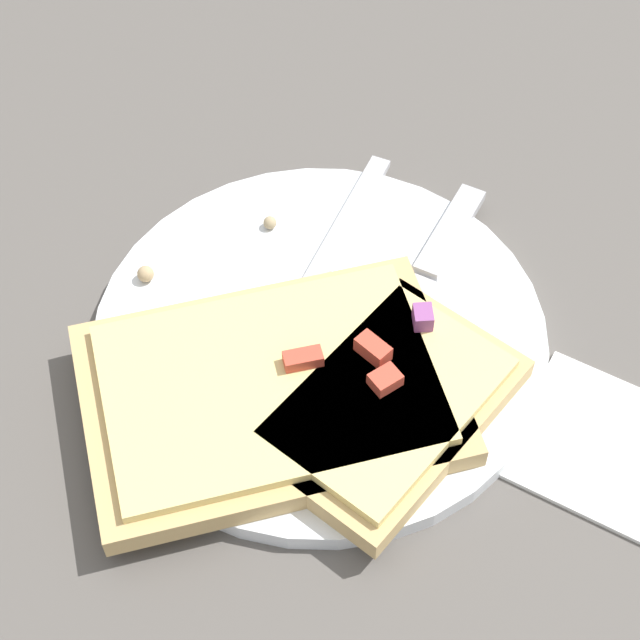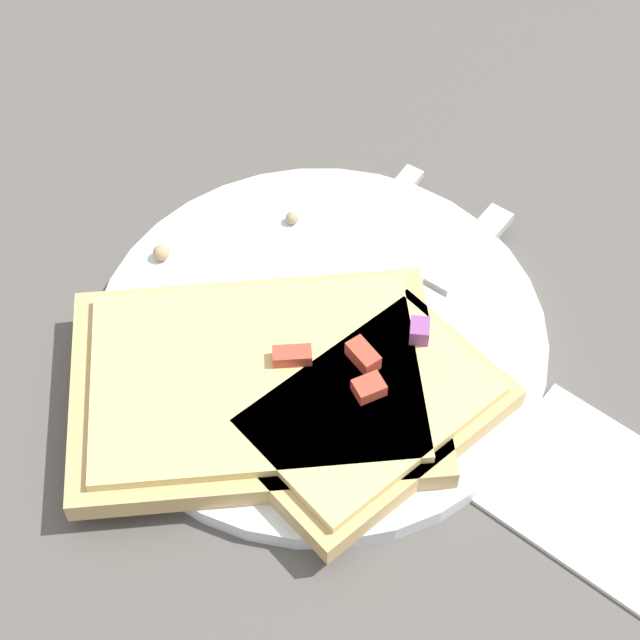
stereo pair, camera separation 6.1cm
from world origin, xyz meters
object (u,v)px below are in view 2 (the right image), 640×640
object	(u,v)px
knife	(428,297)
pizza_slice_main	(255,382)
plate	(320,337)
napkin	(633,516)
fork	(320,285)
pizza_slice_corner	(371,413)

from	to	relation	value
knife	pizza_slice_main	size ratio (longest dim) A/B	0.85
plate	napkin	world-z (taller)	plate
knife	napkin	size ratio (longest dim) A/B	1.35
knife	fork	bearing A→B (deg)	-61.36
plate	pizza_slice_corner	world-z (taller)	pizza_slice_corner
knife	napkin	distance (m)	0.17
knife	pizza_slice_main	xyz separation A→B (m)	(0.04, 0.11, 0.01)
plate	napkin	xyz separation A→B (m)	(-0.20, -0.02, -0.00)
pizza_slice_main	fork	bearing A→B (deg)	-120.99
fork	plate	bearing A→B (deg)	33.41
pizza_slice_corner	napkin	xyz separation A→B (m)	(-0.14, -0.05, -0.02)
plate	fork	bearing A→B (deg)	-50.40
napkin	fork	bearing A→B (deg)	-2.34
knife	pizza_slice_main	distance (m)	0.12
fork	knife	size ratio (longest dim) A/B	1.01
pizza_slice_main	napkin	bearing A→B (deg)	154.86
knife	pizza_slice_corner	xyz separation A→B (m)	(-0.03, 0.09, 0.01)
knife	plate	bearing A→B (deg)	-33.83
plate	pizza_slice_main	world-z (taller)	pizza_slice_main
pizza_slice_corner	pizza_slice_main	bearing A→B (deg)	-58.58
pizza_slice_main	pizza_slice_corner	xyz separation A→B (m)	(-0.06, -0.02, 0.00)
plate	knife	size ratio (longest dim) A/B	1.30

